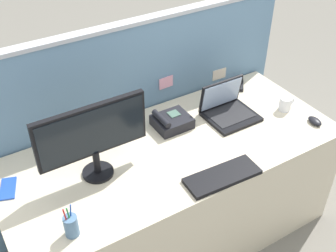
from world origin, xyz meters
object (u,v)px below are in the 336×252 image
computer_mouse_right_hand (315,121)px  pen_cup (71,226)px  laptop (227,108)px  desk_phone (171,121)px  tv_remote (240,84)px  cell_phone_blue_case (8,188)px  desktop_monitor (92,135)px  coffee_mug (285,104)px  keyboard_main (222,176)px

computer_mouse_right_hand → pen_cup: bearing=-172.4°
laptop → pen_cup: (-1.16, -0.37, 0.01)m
laptop → desk_phone: bearing=167.9°
computer_mouse_right_hand → tv_remote: 0.59m
pen_cup → cell_phone_blue_case: (-0.17, 0.43, -0.05)m
desktop_monitor → desk_phone: 0.60m
computer_mouse_right_hand → cell_phone_blue_case: bearing=173.5°
tv_remote → coffee_mug: size_ratio=1.51×
computer_mouse_right_hand → coffee_mug: size_ratio=0.89×
desk_phone → cell_phone_blue_case: size_ratio=1.38×
cell_phone_blue_case → coffee_mug: bearing=12.4°
keyboard_main → cell_phone_blue_case: keyboard_main is taller
cell_phone_blue_case → coffee_mug: (1.67, -0.20, 0.04)m
computer_mouse_right_hand → coffee_mug: bearing=111.3°
pen_cup → desktop_monitor: bearing=50.3°
pen_cup → cell_phone_blue_case: size_ratio=1.14×
keyboard_main → tv_remote: bearing=48.4°
laptop → computer_mouse_right_hand: bearing=-41.2°
laptop → coffee_mug: bearing=-23.1°
pen_cup → cell_phone_blue_case: bearing=111.9°
desk_phone → pen_cup: bearing=-150.5°
keyboard_main → pen_cup: 0.80m
computer_mouse_right_hand → desk_phone: bearing=157.3°
keyboard_main → coffee_mug: size_ratio=3.56×
laptop → tv_remote: 0.37m
desk_phone → computer_mouse_right_hand: size_ratio=2.12×
coffee_mug → keyboard_main: bearing=-157.9°
desktop_monitor → keyboard_main: (0.53, -0.37, -0.24)m
pen_cup → cell_phone_blue_case: pen_cup is taller
computer_mouse_right_hand → pen_cup: 1.55m
desktop_monitor → cell_phone_blue_case: 0.51m
desktop_monitor → desk_phone: size_ratio=2.72×
tv_remote → pen_cup: bearing=-118.7°
laptop → keyboard_main: size_ratio=0.75×
desk_phone → keyboard_main: desk_phone is taller
cell_phone_blue_case → tv_remote: bearing=25.4°
desk_phone → cell_phone_blue_case: 0.97m
coffee_mug → cell_phone_blue_case: bearing=173.0°
cell_phone_blue_case → tv_remote: 1.63m
cell_phone_blue_case → laptop: bearing=16.9°
coffee_mug → computer_mouse_right_hand: bearing=-75.4°
desktop_monitor → tv_remote: 1.25m
desk_phone → cell_phone_blue_case: (-0.97, -0.02, -0.03)m
desk_phone → cell_phone_blue_case: bearing=-178.9°
desk_phone → keyboard_main: (-0.01, -0.51, -0.03)m
pen_cup → tv_remote: (1.45, 0.60, -0.05)m
desktop_monitor → coffee_mug: bearing=-3.8°
desktop_monitor → tv_remote: bearing=13.8°
desktop_monitor → pen_cup: desktop_monitor is taller
desktop_monitor → desk_phone: bearing=14.6°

